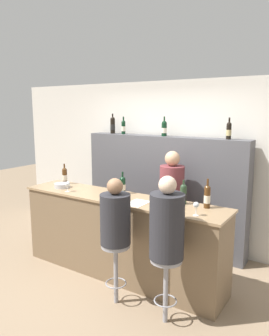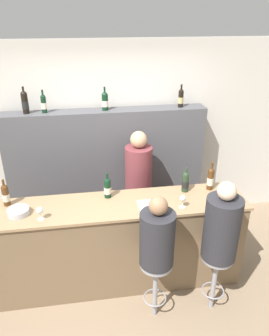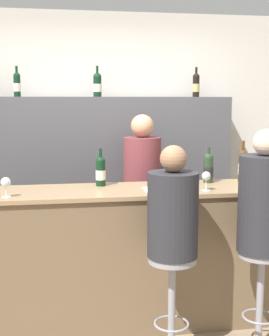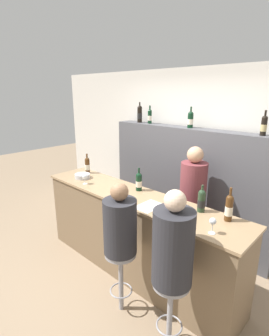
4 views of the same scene
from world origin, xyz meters
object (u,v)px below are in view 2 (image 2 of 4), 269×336
object	(u,v)px
wine_bottle_counter_3	(210,179)
wine_bottle_backbar_0	(25,102)
wine_bottle_counter_0	(6,195)
wine_bottle_counter_2	(185,181)
wine_bottle_backbar_3	(181,98)
guest_seated_left	(157,237)
guest_seated_right	(222,226)
metal_bowl	(18,212)
wine_glass_1	(183,199)
wine_bottle_counter_1	(108,188)
wine_glass_0	(40,211)
bar_stool_left	(156,275)
bartender	(138,193)
bar_stool_right	(216,269)
wine_bottle_backbar_2	(105,101)
wine_bottle_backbar_1	(44,103)
wine_glass_2	(222,195)

from	to	relation	value
wine_bottle_counter_3	wine_bottle_backbar_0	distance (m)	2.40
wine_bottle_counter_3	wine_bottle_counter_0	bearing A→B (deg)	180.00
wine_bottle_counter_2	wine_bottle_backbar_3	distance (m)	1.23
guest_seated_left	guest_seated_right	size ratio (longest dim) A/B	0.88
wine_bottle_counter_3	guest_seated_right	bearing A→B (deg)	-101.00
guest_seated_left	guest_seated_right	distance (m)	0.63
wine_bottle_counter_2	wine_bottle_counter_3	size ratio (longest dim) A/B	0.86
metal_bowl	wine_glass_1	bearing A→B (deg)	-4.25
wine_bottle_counter_1	metal_bowl	bearing A→B (deg)	-167.62
guest_seated_left	guest_seated_right	bearing A→B (deg)	0.00
wine_bottle_counter_3	wine_glass_0	world-z (taller)	wine_bottle_counter_3
bar_stool_left	bartender	size ratio (longest dim) A/B	0.44
bar_stool_left	bar_stool_right	bearing A→B (deg)	0.00
wine_bottle_backbar_2	guest_seated_right	bearing A→B (deg)	-60.75
wine_bottle_backbar_2	wine_glass_0	world-z (taller)	wine_bottle_backbar_2
metal_bowl	wine_bottle_counter_2	bearing A→B (deg)	6.41
wine_bottle_backbar_3	wine_glass_1	distance (m)	1.54
wine_bottle_counter_2	wine_glass_1	size ratio (longest dim) A/B	2.03
wine_bottle_counter_1	bar_stool_right	distance (m)	1.40
wine_bottle_backbar_2	wine_glass_1	bearing A→B (deg)	-62.93
wine_bottle_counter_1	wine_bottle_backbar_1	xyz separation A→B (m)	(-0.69, 1.00, 0.69)
wine_bottle_backbar_3	guest_seated_left	size ratio (longest dim) A/B	0.40
wine_glass_0	guest_seated_left	bearing A→B (deg)	-19.40
wine_bottle_backbar_2	wine_glass_1	xyz separation A→B (m)	(0.68, -1.32, -0.71)
bar_stool_left	bar_stool_right	distance (m)	0.63
wine_bottle_backbar_3	wine_glass_0	xyz separation A→B (m)	(-1.75, -1.32, -0.72)
wine_bottle_counter_1	guest_seated_left	size ratio (longest dim) A/B	0.40
bar_stool_right	wine_glass_0	bearing A→B (deg)	167.42
wine_bottle_backbar_2	wine_glass_1	world-z (taller)	wine_bottle_backbar_2
wine_bottle_backbar_1	wine_bottle_backbar_2	size ratio (longest dim) A/B	0.96
wine_bottle_backbar_3	bar_stool_right	xyz separation A→B (m)	(-0.04, -1.71, -1.34)
wine_glass_2	metal_bowl	bearing A→B (deg)	176.61
wine_bottle_counter_0	wine_bottle_backbar_1	bearing A→B (deg)	69.50
metal_bowl	bartender	xyz separation A→B (m)	(1.35, 0.77, -0.36)
wine_glass_2	metal_bowl	size ratio (longest dim) A/B	0.68
guest_seated_left	wine_glass_1	bearing A→B (deg)	47.62
wine_bottle_counter_2	wine_glass_2	distance (m)	0.44
wine_bottle_backbar_1	wine_bottle_counter_3	bearing A→B (deg)	-28.40
wine_glass_2	wine_bottle_counter_2	bearing A→B (deg)	132.35
wine_bottle_backbar_3	wine_glass_2	xyz separation A→B (m)	(0.11, -1.32, -0.71)
wine_bottle_counter_3	wine_glass_0	xyz separation A→B (m)	(-1.85, -0.32, -0.04)
wine_bottle_counter_3	wine_bottle_backbar_3	xyz separation A→B (m)	(-0.10, 1.00, 0.68)
wine_glass_2	bar_stool_left	bearing A→B (deg)	-153.58
wine_bottle_counter_0	wine_bottle_backbar_1	world-z (taller)	wine_bottle_backbar_1
wine_bottle_backbar_0	wine_bottle_counter_1	bearing A→B (deg)	-47.85
wine_glass_0	bar_stool_left	xyz separation A→B (m)	(1.08, -0.38, -0.62)
wine_bottle_backbar_1	bar_stool_left	distance (m)	2.42
wine_bottle_counter_0	metal_bowl	distance (m)	0.26
metal_bowl	guest_seated_right	bearing A→B (deg)	-14.59
wine_bottle_backbar_2	metal_bowl	bearing A→B (deg)	-129.38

